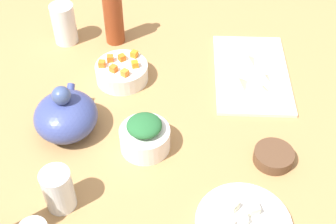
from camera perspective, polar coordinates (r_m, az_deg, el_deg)
tabletop at (r=119.23cm, az=0.00°, el=-2.21°), size 190.00×190.00×3.00cm
cutting_board at (r=135.19cm, az=10.52°, el=4.86°), size 35.49×22.00×1.00cm
plate_tofu at (r=100.92cm, az=9.54°, el=-13.78°), size 20.86×20.86×1.20cm
bowl_greens at (r=111.05cm, az=-2.93°, el=-3.41°), size 12.44×12.44×6.09cm
bowl_carrots at (r=130.74cm, az=-5.86°, el=5.03°), size 15.03×15.03×5.06cm
bowl_small_side at (r=112.14cm, az=13.22°, el=-5.49°), size 9.68×9.68×3.10cm
teapot at (r=116.00cm, az=-12.82°, el=-0.40°), size 18.23×16.00×14.60cm
bottle_1 at (r=141.94cm, az=-6.96°, el=12.26°), size 5.98×5.98×23.47cm
drinking_glass_0 at (r=146.52cm, az=-13.03°, el=10.83°), size 7.40×7.40×12.82cm
drinking_glass_1 at (r=101.46cm, az=-13.72°, el=-9.53°), size 6.68×6.68×10.68cm
carrot_cube_0 at (r=125.09cm, az=-5.49°, el=4.96°), size 2.50×2.50×1.80cm
carrot_cube_1 at (r=131.47cm, az=-4.30°, el=7.33°), size 2.41×2.41×1.80cm
carrot_cube_2 at (r=128.98cm, az=-8.38°, el=6.07°), size 1.90×1.90×1.80cm
carrot_cube_3 at (r=130.46cm, az=-5.86°, el=6.86°), size 2.51×2.51×1.80cm
carrot_cube_4 at (r=130.59cm, az=-7.33°, el=6.76°), size 1.96×1.96×1.80cm
carrot_cube_5 at (r=127.79cm, az=-4.21°, el=6.06°), size 2.23×2.23×1.80cm
carrot_cube_6 at (r=126.89cm, az=-6.92°, el=5.49°), size 2.47×2.47×1.80cm
chopped_greens_mound at (r=107.52cm, az=-3.02°, el=-1.71°), size 11.18×11.25×3.50cm
tofu_cube_0 at (r=99.48cm, az=9.35°, el=-13.21°), size 2.45×2.45×2.20cm
tofu_cube_1 at (r=100.99cm, az=8.15°, el=-11.65°), size 3.10×3.10×2.20cm
tofu_cube_4 at (r=101.25cm, az=10.81°, el=-11.97°), size 2.74×2.74×2.20cm
dumpling_0 at (r=127.47cm, az=11.74°, el=2.77°), size 6.41×6.23×2.46cm
dumpling_1 at (r=128.70cm, az=8.80°, el=3.88°), size 7.58×7.37×2.93cm
dumpling_2 at (r=141.81cm, az=7.57°, el=8.45°), size 4.06×4.47×2.96cm
dumpling_3 at (r=137.68cm, az=9.93°, el=6.74°), size 6.99×6.95×2.48cm
dumpling_4 at (r=131.77cm, az=11.96°, el=4.37°), size 6.02×5.97×2.49cm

